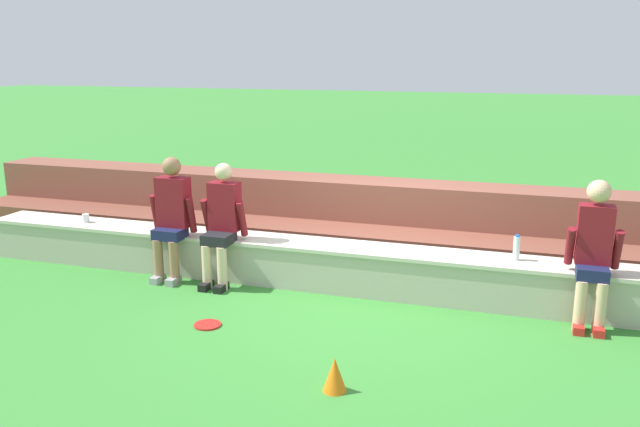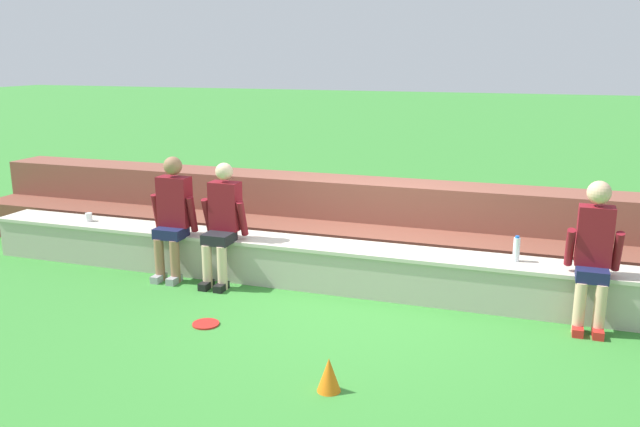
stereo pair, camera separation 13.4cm
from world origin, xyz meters
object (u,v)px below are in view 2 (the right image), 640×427
object	(u,v)px
person_far_left	(173,214)
water_bottle_near_left	(516,249)
plastic_cup_middle	(89,217)
sports_cone	(329,375)
person_center	(594,251)
person_left_of_center	(222,221)
frisbee	(206,324)

from	to	relation	value
person_far_left	water_bottle_near_left	distance (m)	3.85
person_far_left	plastic_cup_middle	xyz separation A→B (m)	(-1.38, 0.25, -0.21)
water_bottle_near_left	sports_cone	bearing A→B (deg)	-119.27
person_center	plastic_cup_middle	xyz separation A→B (m)	(-5.92, 0.24, -0.21)
person_left_of_center	plastic_cup_middle	distance (m)	2.04
plastic_cup_middle	sports_cone	size ratio (longest dim) A/B	0.38
person_center	sports_cone	bearing A→B (deg)	-134.81
frisbee	water_bottle_near_left	bearing A→B (deg)	27.19
person_center	water_bottle_near_left	distance (m)	0.77
frisbee	sports_cone	xyz separation A→B (m)	(1.54, -0.83, 0.13)
frisbee	person_left_of_center	bearing A→B (deg)	108.62
person_far_left	person_center	distance (m)	4.54
person_left_of_center	sports_cone	xyz separation A→B (m)	(1.93, -1.99, -0.60)
plastic_cup_middle	sports_cone	distance (m)	4.55
frisbee	sports_cone	bearing A→B (deg)	-28.33
person_center	water_bottle_near_left	xyz separation A→B (m)	(-0.70, 0.28, -0.13)
water_bottle_near_left	frisbee	world-z (taller)	water_bottle_near_left
person_left_of_center	plastic_cup_middle	bearing A→B (deg)	173.31
person_left_of_center	person_center	distance (m)	3.91
water_bottle_near_left	plastic_cup_middle	xyz separation A→B (m)	(-5.22, -0.04, -0.07)
water_bottle_near_left	sports_cone	world-z (taller)	water_bottle_near_left
frisbee	sports_cone	world-z (taller)	sports_cone
person_left_of_center	water_bottle_near_left	xyz separation A→B (m)	(3.20, 0.28, -0.10)
sports_cone	person_left_of_center	bearing A→B (deg)	134.06
person_left_of_center	person_center	xyz separation A→B (m)	(3.91, -0.00, 0.03)
person_center	water_bottle_near_left	world-z (taller)	person_center
person_left_of_center	water_bottle_near_left	size ratio (longest dim) A/B	5.15
person_left_of_center	frisbee	distance (m)	1.43
person_left_of_center	person_far_left	bearing A→B (deg)	-178.73
plastic_cup_middle	sports_cone	xyz separation A→B (m)	(3.95, -2.23, -0.42)
person_far_left	frisbee	size ratio (longest dim) A/B	5.46
person_left_of_center	plastic_cup_middle	size ratio (longest dim) A/B	13.04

